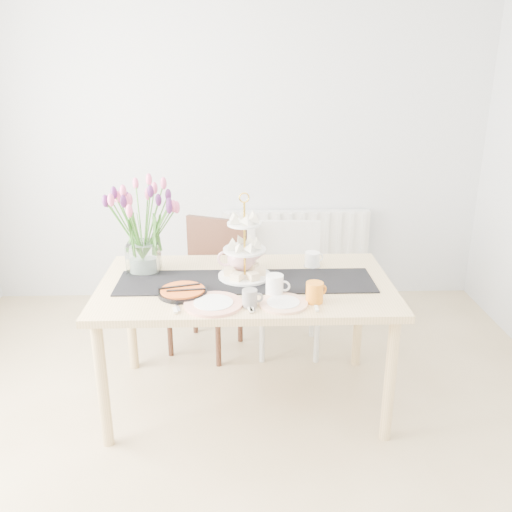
{
  "coord_description": "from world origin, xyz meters",
  "views": [
    {
      "loc": [
        0.04,
        -2.06,
        1.89
      ],
      "look_at": [
        0.12,
        0.64,
        0.92
      ],
      "focal_mm": 38.0,
      "sensor_mm": 36.0,
      "label": 1
    }
  ],
  "objects_px": {
    "tart_tin": "(183,292)",
    "plate_right": "(283,303)",
    "chair_brown": "(210,275)",
    "mug_grey": "(250,298)",
    "plate_left": "(213,304)",
    "cream_jug": "(312,260)",
    "dining_table": "(246,295)",
    "mug_white": "(275,285)",
    "cake_stand": "(245,257)",
    "mug_orange": "(315,292)",
    "tulip_vase": "(140,212)",
    "radiator": "(295,246)",
    "chair_white": "(289,277)",
    "teapot": "(242,258)"
  },
  "relations": [
    {
      "from": "tart_tin",
      "to": "plate_right",
      "type": "distance_m",
      "value": 0.53
    },
    {
      "from": "chair_brown",
      "to": "mug_grey",
      "type": "relative_size",
      "value": 10.0
    },
    {
      "from": "mug_grey",
      "to": "plate_left",
      "type": "relative_size",
      "value": 0.3
    },
    {
      "from": "cream_jug",
      "to": "plate_left",
      "type": "height_order",
      "value": "cream_jug"
    },
    {
      "from": "plate_right",
      "to": "dining_table",
      "type": "bearing_deg",
      "value": 121.71
    },
    {
      "from": "dining_table",
      "to": "mug_white",
      "type": "relative_size",
      "value": 14.59
    },
    {
      "from": "cake_stand",
      "to": "mug_orange",
      "type": "bearing_deg",
      "value": -43.86
    },
    {
      "from": "tulip_vase",
      "to": "cake_stand",
      "type": "bearing_deg",
      "value": -11.7
    },
    {
      "from": "mug_orange",
      "to": "radiator",
      "type": "bearing_deg",
      "value": 53.83
    },
    {
      "from": "chair_white",
      "to": "plate_right",
      "type": "bearing_deg",
      "value": -94.55
    },
    {
      "from": "teapot",
      "to": "mug_grey",
      "type": "distance_m",
      "value": 0.47
    },
    {
      "from": "plate_right",
      "to": "chair_white",
      "type": "bearing_deg",
      "value": 83.04
    },
    {
      "from": "mug_orange",
      "to": "cream_jug",
      "type": "bearing_deg",
      "value": 50.64
    },
    {
      "from": "radiator",
      "to": "chair_white",
      "type": "relative_size",
      "value": 1.38
    },
    {
      "from": "cake_stand",
      "to": "plate_right",
      "type": "distance_m",
      "value": 0.42
    },
    {
      "from": "dining_table",
      "to": "cake_stand",
      "type": "height_order",
      "value": "cake_stand"
    },
    {
      "from": "cake_stand",
      "to": "mug_grey",
      "type": "xyz_separation_m",
      "value": [
        0.02,
        -0.38,
        -0.08
      ]
    },
    {
      "from": "cake_stand",
      "to": "chair_white",
      "type": "bearing_deg",
      "value": 63.6
    },
    {
      "from": "mug_grey",
      "to": "mug_white",
      "type": "height_order",
      "value": "mug_white"
    },
    {
      "from": "mug_grey",
      "to": "cream_jug",
      "type": "bearing_deg",
      "value": 47.05
    },
    {
      "from": "dining_table",
      "to": "chair_brown",
      "type": "relative_size",
      "value": 1.8
    },
    {
      "from": "plate_left",
      "to": "radiator",
      "type": "bearing_deg",
      "value": 71.62
    },
    {
      "from": "cream_jug",
      "to": "tulip_vase",
      "type": "bearing_deg",
      "value": 158.04
    },
    {
      "from": "chair_white",
      "to": "cream_jug",
      "type": "height_order",
      "value": "chair_white"
    },
    {
      "from": "tart_tin",
      "to": "mug_white",
      "type": "distance_m",
      "value": 0.48
    },
    {
      "from": "dining_table",
      "to": "mug_white",
      "type": "distance_m",
      "value": 0.26
    },
    {
      "from": "radiator",
      "to": "plate_right",
      "type": "xyz_separation_m",
      "value": [
        -0.25,
        -1.8,
        0.31
      ]
    },
    {
      "from": "chair_brown",
      "to": "mug_white",
      "type": "bearing_deg",
      "value": -42.76
    },
    {
      "from": "chair_white",
      "to": "dining_table",
      "type": "bearing_deg",
      "value": -111.52
    },
    {
      "from": "mug_grey",
      "to": "plate_right",
      "type": "height_order",
      "value": "mug_grey"
    },
    {
      "from": "tulip_vase",
      "to": "mug_grey",
      "type": "bearing_deg",
      "value": -39.69
    },
    {
      "from": "plate_left",
      "to": "tulip_vase",
      "type": "bearing_deg",
      "value": 131.08
    },
    {
      "from": "cake_stand",
      "to": "mug_orange",
      "type": "height_order",
      "value": "cake_stand"
    },
    {
      "from": "tart_tin",
      "to": "chair_brown",
      "type": "bearing_deg",
      "value": 83.76
    },
    {
      "from": "teapot",
      "to": "plate_right",
      "type": "distance_m",
      "value": 0.5
    },
    {
      "from": "teapot",
      "to": "plate_right",
      "type": "xyz_separation_m",
      "value": [
        0.2,
        -0.45,
        -0.08
      ]
    },
    {
      "from": "teapot",
      "to": "cream_jug",
      "type": "xyz_separation_m",
      "value": [
        0.42,
        0.07,
        -0.04
      ]
    },
    {
      "from": "chair_brown",
      "to": "plate_left",
      "type": "bearing_deg",
      "value": -62.35
    },
    {
      "from": "plate_left",
      "to": "plate_right",
      "type": "relative_size",
      "value": 1.19
    },
    {
      "from": "tulip_vase",
      "to": "mug_grey",
      "type": "distance_m",
      "value": 0.83
    },
    {
      "from": "tart_tin",
      "to": "mug_orange",
      "type": "relative_size",
      "value": 2.44
    },
    {
      "from": "tulip_vase",
      "to": "plate_left",
      "type": "relative_size",
      "value": 2.19
    },
    {
      "from": "mug_white",
      "to": "chair_white",
      "type": "bearing_deg",
      "value": 94.32
    },
    {
      "from": "teapot",
      "to": "chair_white",
      "type": "bearing_deg",
      "value": 56.92
    },
    {
      "from": "chair_brown",
      "to": "teapot",
      "type": "xyz_separation_m",
      "value": [
        0.22,
        -0.54,
        0.31
      ]
    },
    {
      "from": "plate_left",
      "to": "teapot",
      "type": "bearing_deg",
      "value": 72.38
    },
    {
      "from": "mug_grey",
      "to": "mug_white",
      "type": "distance_m",
      "value": 0.19
    },
    {
      "from": "dining_table",
      "to": "plate_left",
      "type": "distance_m",
      "value": 0.35
    },
    {
      "from": "chair_white",
      "to": "plate_right",
      "type": "relative_size",
      "value": 3.55
    },
    {
      "from": "mug_grey",
      "to": "plate_left",
      "type": "xyz_separation_m",
      "value": [
        -0.18,
        0.02,
        -0.04
      ]
    }
  ]
}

